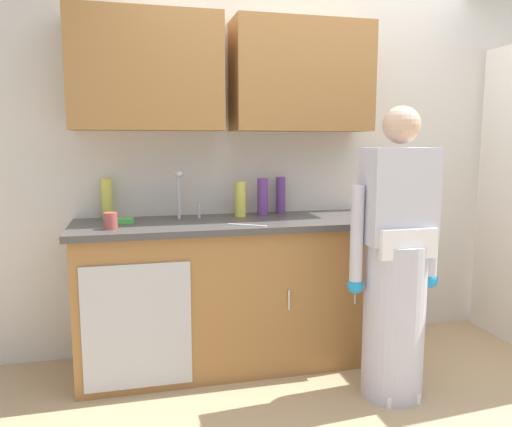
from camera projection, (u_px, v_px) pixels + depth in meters
ground_plane at (356, 405)px, 2.74m from camera, size 9.00×9.00×0.00m
kitchen_wall_with_uppers at (281, 135)px, 3.45m from camera, size 4.80×0.44×2.70m
counter_cabinet at (232, 295)px, 3.21m from camera, size 1.90×0.62×0.90m
countertop at (232, 223)px, 3.15m from camera, size 1.96×0.66×0.04m
sink at (188, 224)px, 3.09m from camera, size 0.50×0.36×0.35m
person_at_sink at (395, 276)px, 2.76m from camera, size 0.55×0.34×1.62m
bottle_dish_liquid at (240, 199)px, 3.29m from camera, size 0.07×0.07×0.23m
bottle_water_tall at (263, 197)px, 3.34m from camera, size 0.07×0.07×0.25m
bottle_soap at (107, 199)px, 3.18m from camera, size 0.07×0.07×0.26m
bottle_water_short at (281, 195)px, 3.44m from camera, size 0.06×0.06×0.25m
cup_by_sink at (111, 221)px, 2.82m from camera, size 0.08×0.08×0.09m
knife_on_counter at (247, 225)px, 2.95m from camera, size 0.21×0.15×0.01m
sponge at (125, 221)px, 3.04m from camera, size 0.11×0.07×0.03m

